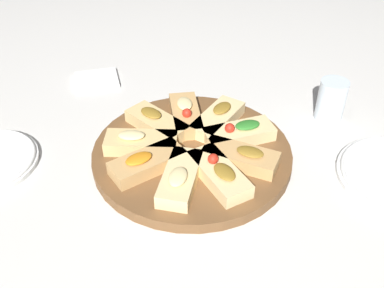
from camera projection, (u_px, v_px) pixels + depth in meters
ground_plane at (192, 158)px, 0.94m from camera, size 3.00×3.00×0.00m
serving_board at (192, 154)px, 0.93m from camera, size 0.41×0.41×0.02m
focaccia_slice_0 at (241, 157)px, 0.88m from camera, size 0.16×0.12×0.04m
focaccia_slice_1 at (239, 133)px, 0.94m from camera, size 0.16×0.10×0.05m
focaccia_slice_2 at (218, 119)px, 0.98m from camera, size 0.13×0.15×0.04m
focaccia_slice_3 at (186, 114)px, 0.99m from camera, size 0.07×0.15×0.05m
focaccia_slice_4 at (157, 123)px, 0.97m from camera, size 0.14×0.15×0.04m
focaccia_slice_5 at (141, 142)px, 0.92m from camera, size 0.15×0.07×0.04m
focaccia_slice_6 at (147, 162)px, 0.87m from camera, size 0.16×0.13×0.04m
focaccia_slice_7 at (180, 178)px, 0.83m from camera, size 0.10×0.16×0.04m
focaccia_slice_8 at (219, 173)px, 0.84m from camera, size 0.12×0.16×0.05m
water_glass at (331, 100)px, 1.02m from camera, size 0.06×0.06×0.10m
napkin_stack at (97, 80)px, 1.18m from camera, size 0.13×0.11×0.01m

